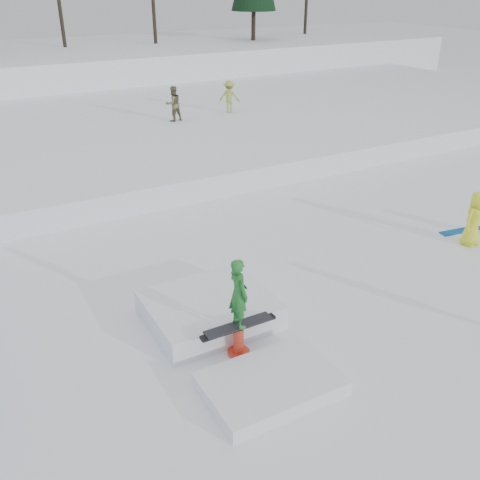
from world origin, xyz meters
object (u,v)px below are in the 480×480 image
walker_ygreen (229,97)px  spectator_yellow (474,219)px  walker_olive (173,104)px  jib_rail_feature (225,326)px

walker_ygreen → spectator_yellow: bearing=126.9°
walker_ygreen → walker_olive: bearing=42.1°
walker_ygreen → spectator_yellow: 14.19m
walker_ygreen → spectator_yellow: walker_ygreen is taller
spectator_yellow → walker_olive: bearing=94.0°
walker_ygreen → jib_rail_feature: walker_ygreen is taller
walker_ygreen → jib_rail_feature: (-7.90, -14.69, -1.24)m
spectator_yellow → jib_rail_feature: (-7.93, -0.52, -0.46)m
walker_olive → jib_rail_feature: size_ratio=0.35×
jib_rail_feature → walker_olive: bearing=71.1°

